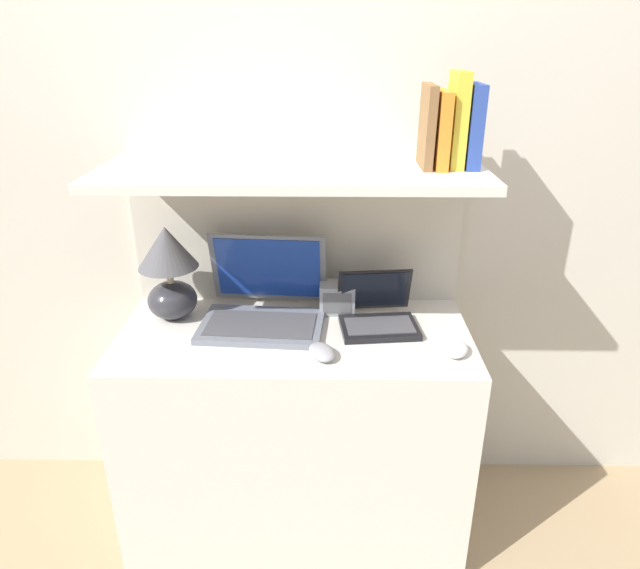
% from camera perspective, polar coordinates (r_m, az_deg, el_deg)
% --- Properties ---
extents(wall_back, '(6.00, 0.05, 2.40)m').
position_cam_1_polar(wall_back, '(1.92, -2.32, 11.24)').
color(wall_back, beige).
rests_on(wall_back, ground_plane).
extents(desk, '(1.10, 0.51, 0.76)m').
position_cam_1_polar(desk, '(1.99, -2.42, -14.62)').
color(desk, silver).
rests_on(desk, ground_plane).
extents(back_riser, '(1.10, 0.04, 1.24)m').
position_cam_1_polar(back_riser, '(2.09, -2.12, -4.74)').
color(back_riser, beige).
rests_on(back_riser, ground_plane).
extents(shelf, '(1.10, 0.46, 0.03)m').
position_cam_1_polar(shelf, '(1.66, -2.82, 11.27)').
color(shelf, silver).
rests_on(shelf, back_riser).
extents(table_lamp, '(0.19, 0.19, 0.31)m').
position_cam_1_polar(table_lamp, '(1.87, -14.87, 1.58)').
color(table_lamp, '#2D2D33').
rests_on(table_lamp, desk).
extents(laptop_large, '(0.40, 0.34, 0.27)m').
position_cam_1_polar(laptop_large, '(1.84, -5.62, -2.08)').
color(laptop_large, slate).
rests_on(laptop_large, desk).
extents(laptop_small, '(0.26, 0.23, 0.17)m').
position_cam_1_polar(laptop_small, '(1.82, 5.77, -3.06)').
color(laptop_small, black).
rests_on(laptop_small, desk).
extents(computer_mouse, '(0.10, 0.12, 0.03)m').
position_cam_1_polar(computer_mouse, '(1.65, 0.19, -6.76)').
color(computer_mouse, '#99999E').
rests_on(computer_mouse, desk).
extents(second_mouse, '(0.10, 0.12, 0.03)m').
position_cam_1_polar(second_mouse, '(1.71, 13.48, -6.27)').
color(second_mouse, white).
rests_on(second_mouse, desk).
extents(router_box, '(0.12, 0.09, 0.10)m').
position_cam_1_polar(router_box, '(1.89, 1.72, -1.33)').
color(router_box, gray).
rests_on(router_box, desk).
extents(book_blue, '(0.04, 0.14, 0.22)m').
position_cam_1_polar(book_blue, '(1.69, 14.95, 15.06)').
color(book_blue, '#284293').
rests_on(book_blue, shelf).
extents(book_yellow, '(0.04, 0.13, 0.26)m').
position_cam_1_polar(book_yellow, '(1.67, 13.52, 15.70)').
color(book_yellow, gold).
rests_on(book_yellow, shelf).
extents(book_orange, '(0.03, 0.17, 0.21)m').
position_cam_1_polar(book_orange, '(1.67, 11.93, 14.94)').
color(book_orange, orange).
rests_on(book_orange, shelf).
extents(book_brown, '(0.03, 0.15, 0.22)m').
position_cam_1_polar(book_brown, '(1.66, 10.66, 15.28)').
color(book_brown, brown).
rests_on(book_brown, shelf).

